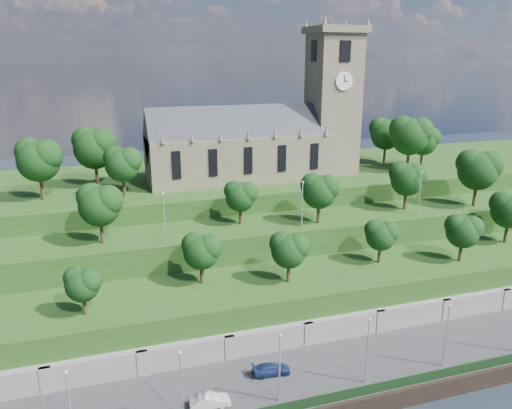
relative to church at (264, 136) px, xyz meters
name	(u,v)px	position (x,y,z in m)	size (l,w,h in m)	color
ground	(392,409)	(-0.79, -45.98, -22.52)	(320.00, 320.00, 0.00)	black
promenade	(365,369)	(-0.79, -39.98, -21.52)	(160.00, 12.00, 2.00)	#2D2D30
quay_wall	(393,400)	(-0.79, -46.03, -21.42)	(160.00, 0.50, 2.20)	black
fence	(391,385)	(-0.79, -45.38, -19.92)	(160.00, 0.10, 1.20)	black
retaining_wall	(342,332)	(-0.79, -34.01, -20.02)	(160.00, 2.10, 5.00)	slate
embankment_lower	(322,300)	(-0.79, -27.98, -18.52)	(160.00, 12.00, 8.00)	#1D3E14
embankment_upper	(293,257)	(-0.79, -16.98, -16.52)	(160.00, 10.00, 12.00)	#1D3E14
hilltop	(253,210)	(-0.79, 4.02, -15.02)	(160.00, 32.00, 15.00)	#1D3E14
church	(264,136)	(0.00, 0.00, 0.00)	(38.60, 12.35, 27.60)	brown
trees_lower	(373,233)	(6.61, -27.65, -9.71)	(68.11, 9.09, 8.26)	#332113
trees_upper	(345,183)	(7.08, -18.08, -4.85)	(66.34, 8.43, 9.60)	#332113
trees_hilltop	(265,143)	(-0.34, -1.41, -1.04)	(75.86, 15.79, 10.54)	#332113
lamp_posts_promenade	(368,346)	(-2.79, -43.48, -15.98)	(60.36, 0.36, 7.88)	#B2B2B7
lamp_posts_upper	(302,200)	(-0.79, -19.98, -6.45)	(40.36, 0.36, 6.97)	#B2B2B7
car_middle	(210,401)	(-19.82, -42.17, -19.84)	(1.44, 4.12, 1.36)	#BBBCC0
car_right	(271,369)	(-12.06, -38.97, -19.89)	(1.77, 4.35, 1.26)	#16244E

